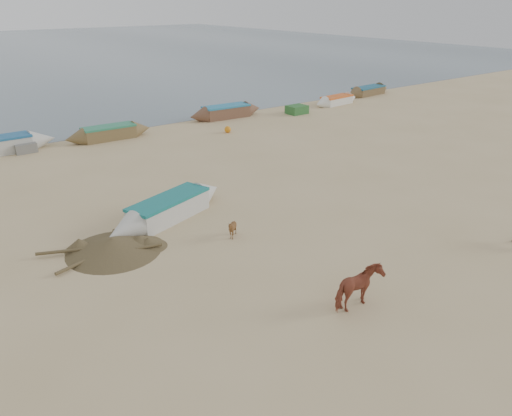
% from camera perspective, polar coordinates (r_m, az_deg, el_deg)
% --- Properties ---
extents(ground, '(140.00, 140.00, 0.00)m').
position_cam_1_polar(ground, '(16.94, 8.24, -7.36)').
color(ground, tan).
rests_on(ground, ground).
extents(cow_adult, '(1.60, 0.77, 1.33)m').
position_cam_1_polar(cow_adult, '(15.03, 11.64, -8.96)').
color(cow_adult, brown).
rests_on(cow_adult, ground).
extents(calf_front, '(0.70, 0.62, 0.76)m').
position_cam_1_polar(calf_front, '(18.95, -2.73, -2.39)').
color(calf_front, brown).
rests_on(calf_front, ground).
extents(near_canoe, '(6.41, 3.20, 0.94)m').
position_cam_1_polar(near_canoe, '(20.82, -9.90, -0.03)').
color(near_canoe, beige).
rests_on(near_canoe, ground).
extents(debris_pile, '(3.42, 3.42, 0.53)m').
position_cam_1_polar(debris_pile, '(18.72, -15.99, -4.04)').
color(debris_pile, brown).
rests_on(debris_pile, ground).
extents(waterline_canoes, '(60.32, 4.07, 0.99)m').
position_cam_1_polar(waterline_canoes, '(33.01, -20.06, 7.49)').
color(waterline_canoes, brown).
rests_on(waterline_canoes, ground).
extents(beach_clutter, '(43.94, 4.24, 0.64)m').
position_cam_1_polar(beach_clutter, '(33.84, -10.64, 8.63)').
color(beach_clutter, '#347032').
rests_on(beach_clutter, ground).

